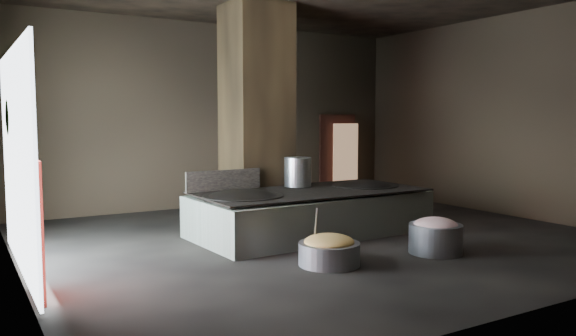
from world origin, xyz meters
TOP-DOWN VIEW (x-y plane):
  - floor at (0.00, 0.00)m, footprint 10.00×9.00m
  - back_wall at (0.00, 4.55)m, footprint 10.00×0.10m
  - front_wall at (0.00, -4.55)m, footprint 10.00×0.10m
  - left_wall at (-5.05, 0.00)m, footprint 0.10×9.00m
  - right_wall at (5.05, 0.00)m, footprint 0.10×9.00m
  - pillar at (-0.30, 1.90)m, footprint 1.20×1.20m
  - hearth_platform at (0.06, 0.40)m, footprint 4.50×2.33m
  - platform_cap at (0.06, 0.40)m, footprint 4.31×2.07m
  - wok_left at (-1.39, 0.35)m, footprint 1.39×1.39m
  - wok_left_rim at (-1.39, 0.35)m, footprint 1.42×1.42m
  - wok_right at (1.41, 0.45)m, footprint 1.29×1.29m
  - wok_right_rim at (1.41, 0.45)m, footprint 1.32×1.32m
  - stock_pot at (0.11, 0.95)m, footprint 0.54×0.54m
  - splash_guard at (-1.39, 1.15)m, footprint 1.53×0.14m
  - cook at (0.72, 2.45)m, footprint 0.81×0.76m
  - veg_basin at (-0.95, -1.67)m, footprint 0.94×0.94m
  - veg_fill at (-0.95, -1.67)m, footprint 0.76×0.76m
  - ladle at (-1.10, -1.52)m, footprint 0.19×0.34m
  - meat_basin at (0.96, -1.94)m, footprint 1.09×1.09m
  - meat_fill at (0.96, -1.94)m, footprint 0.71×0.71m
  - doorway_near at (1.20, 4.45)m, footprint 1.18×0.08m
  - doorway_near_glow at (1.22, 4.28)m, footprint 0.75×0.04m
  - doorway_far at (3.60, 4.45)m, footprint 1.18×0.08m
  - doorway_far_glow at (3.73, 4.24)m, footprint 0.83×0.04m
  - left_opening at (-4.95, 0.20)m, footprint 0.04×4.20m
  - pavilion_sliver at (-4.88, -1.10)m, footprint 0.05×0.90m
  - tree_silhouette at (-4.85, 1.30)m, footprint 0.28×1.10m

SIDE VIEW (x-z plane):
  - floor at x=0.00m, z-range -0.10..0.00m
  - veg_basin at x=-0.95m, z-range 0.00..0.34m
  - meat_basin at x=0.96m, z-range 0.00..0.47m
  - veg_fill at x=-0.95m, z-range 0.23..0.47m
  - hearth_platform at x=0.06m, z-range 0.00..0.77m
  - meat_fill at x=0.96m, z-range 0.31..0.59m
  - ladle at x=-1.10m, z-range 0.22..0.88m
  - wok_left at x=-1.39m, z-range 0.56..0.94m
  - wok_right at x=1.41m, z-range 0.57..0.93m
  - platform_cap at x=0.06m, z-range 0.80..0.83m
  - wok_left_rim at x=-1.39m, z-range 0.80..0.84m
  - wok_right_rim at x=1.41m, z-range 0.80..0.84m
  - pavilion_sliver at x=-4.88m, z-range 0.00..1.70m
  - cook at x=0.72m, z-range 0.00..1.87m
  - splash_guard at x=-1.39m, z-range 0.84..1.22m
  - doorway_near_glow at x=1.22m, z-range 0.16..1.94m
  - doorway_far_glow at x=3.73m, z-range 0.06..2.04m
  - doorway_near at x=1.20m, z-range -0.09..2.29m
  - doorway_far at x=3.60m, z-range -0.09..2.29m
  - stock_pot at x=0.11m, z-range 0.84..1.42m
  - left_opening at x=-4.95m, z-range 0.05..3.15m
  - tree_silhouette at x=-4.85m, z-range 1.65..2.75m
  - back_wall at x=0.00m, z-range 0.00..4.50m
  - front_wall at x=0.00m, z-range 0.00..4.50m
  - left_wall at x=-5.05m, z-range 0.00..4.50m
  - right_wall at x=5.05m, z-range 0.00..4.50m
  - pillar at x=-0.30m, z-range 0.00..4.50m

